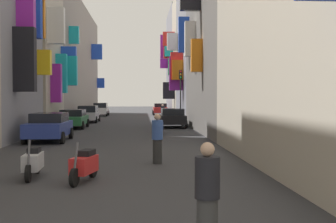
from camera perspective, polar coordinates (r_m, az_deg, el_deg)
name	(u,v)px	position (r m, az deg, el deg)	size (l,w,h in m)	color
ground_plane	(124,127)	(33.04, -5.84, -2.05)	(140.00, 140.00, 0.00)	#2D2D30
building_left_mid_c	(14,10)	(34.01, -19.82, 12.61)	(7.36, 6.66, 17.39)	#BCB29E
building_left_far	(59,62)	(50.22, -14.35, 6.45)	(7.34, 27.50, 12.57)	gray
building_right_mid_b	(212,23)	(41.24, 5.90, 11.58)	(7.19, 10.01, 18.43)	gray
building_right_mid_c	(200,59)	(48.74, 4.31, 7.01)	(7.29, 5.94, 13.20)	#BCB29E
building_right_far	(191,63)	(57.56, 3.10, 6.45)	(7.30, 11.88, 13.61)	gray
parked_car_black	(172,117)	(32.40, 0.58, -0.78)	(2.00, 3.99, 1.43)	black
parked_car_white	(101,109)	(52.35, -8.97, 0.30)	(1.88, 3.95, 1.57)	white
parked_car_silver	(88,114)	(39.68, -10.61, -0.27)	(1.95, 4.32, 1.50)	#B7B7BC
parked_car_red	(160,109)	(54.74, -1.05, 0.37)	(1.92, 4.40, 1.48)	#B21E1E
parked_car_green	(73,118)	(32.33, -12.55, -0.88)	(1.99, 4.34, 1.37)	#236638
parked_car_blue	(49,126)	(23.08, -15.55, -1.91)	(2.02, 4.00, 1.47)	navy
scooter_blue	(159,126)	(26.88, -1.14, -1.97)	(0.54, 1.98, 1.13)	#2D4CAD
scooter_red	(84,165)	(11.90, -11.08, -6.98)	(0.69, 1.77, 1.13)	red
scooter_silver	(33,162)	(12.85, -17.53, -6.36)	(0.51, 1.88, 1.13)	#ADADB2
pedestrian_crossing	(163,112)	(41.91, -0.71, -0.12)	(0.53, 0.53, 1.58)	black
pedestrian_near_left	(207,197)	(6.54, 5.25, -11.25)	(0.43, 0.43, 1.63)	#373737
pedestrian_mid_street	(157,139)	(14.77, -1.43, -3.64)	(0.54, 0.54, 1.72)	#272727
traffic_light_far_corner	(181,88)	(36.31, 1.69, 3.20)	(0.26, 0.34, 4.57)	#2D2D2D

